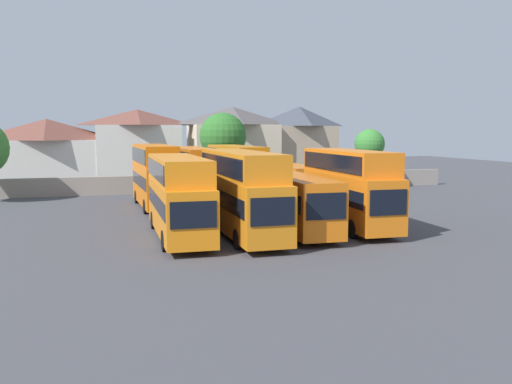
{
  "coord_description": "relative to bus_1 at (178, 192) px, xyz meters",
  "views": [
    {
      "loc": [
        -10.09,
        -31.31,
        6.2
      ],
      "look_at": [
        0.0,
        3.0,
        2.22
      ],
      "focal_mm": 38.53,
      "sensor_mm": 36.0,
      "label": 1
    }
  ],
  "objects": [
    {
      "name": "bus_6",
      "position": [
        3.18,
        13.23,
        0.06
      ],
      "size": [
        2.74,
        10.76,
        4.83
      ],
      "rotation": [
        0.0,
        0.0,
        -1.54
      ],
      "color": "orange",
      "rests_on": "ground"
    },
    {
      "name": "house_terrace_right",
      "position": [
        11.51,
        33.07,
        1.96
      ],
      "size": [
        10.61,
        7.22,
        9.08
      ],
      "color": "beige",
      "rests_on": "ground"
    },
    {
      "name": "bus_4",
      "position": [
        10.87,
        0.02,
        0.14
      ],
      "size": [
        2.84,
        10.28,
        4.99
      ],
      "rotation": [
        0.0,
        0.0,
        -1.6
      ],
      "color": "orange",
      "rests_on": "ground"
    },
    {
      "name": "bus_1",
      "position": [
        0.0,
        0.0,
        0.0
      ],
      "size": [
        2.83,
        11.2,
        4.72
      ],
      "rotation": [
        0.0,
        0.0,
        -1.59
      ],
      "color": "orange",
      "rests_on": "ground"
    },
    {
      "name": "bus_5",
      "position": [
        0.04,
        13.23,
        0.19
      ],
      "size": [
        2.86,
        10.57,
        5.07
      ],
      "rotation": [
        0.0,
        0.0,
        -1.54
      ],
      "color": "orange",
      "rests_on": "ground"
    },
    {
      "name": "bus_3",
      "position": [
        7.1,
        -0.47,
        -0.67
      ],
      "size": [
        2.89,
        10.2,
        3.49
      ],
      "rotation": [
        0.0,
        0.0,
        -1.61
      ],
      "color": "orange",
      "rests_on": "ground"
    },
    {
      "name": "house_terrace_far_right",
      "position": [
        20.3,
        33.71,
        2.05
      ],
      "size": [
        8.63,
        6.36,
        9.26
      ],
      "color": "tan",
      "rests_on": "ground"
    },
    {
      "name": "ground",
      "position": [
        5.5,
        17.71,
        -2.66
      ],
      "size": [
        140.0,
        140.0,
        0.0
      ],
      "primitive_type": "plane",
      "color": "#424247"
    },
    {
      "name": "house_terrace_left",
      "position": [
        -9.62,
        33.59,
        1.19
      ],
      "size": [
        11.43,
        6.52,
        7.55
      ],
      "color": "silver",
      "rests_on": "ground"
    },
    {
      "name": "bus_2",
      "position": [
        3.67,
        -0.45,
        0.16
      ],
      "size": [
        2.68,
        11.75,
        5.01
      ],
      "rotation": [
        0.0,
        0.0,
        -1.57
      ],
      "color": "orange",
      "rests_on": "ground"
    },
    {
      "name": "house_terrace_centre",
      "position": [
        0.26,
        33.67,
        1.75
      ],
      "size": [
        9.85,
        6.84,
        8.68
      ],
      "color": "silver",
      "rests_on": "ground"
    },
    {
      "name": "tree_left_of_lot",
      "position": [
        23.64,
        21.37,
        2.07
      ],
      "size": [
        3.21,
        3.21,
        6.41
      ],
      "color": "brown",
      "rests_on": "ground"
    },
    {
      "name": "bus_8",
      "position": [
        11.45,
        13.45,
        -0.76
      ],
      "size": [
        2.67,
        11.66,
        3.33
      ],
      "rotation": [
        0.0,
        0.0,
        -1.58
      ],
      "color": "orange",
      "rests_on": "ground"
    },
    {
      "name": "bus_7",
      "position": [
        6.99,
        13.61,
        0.12
      ],
      "size": [
        3.11,
        10.28,
        4.94
      ],
      "rotation": [
        0.0,
        0.0,
        -1.52
      ],
      "color": "orange",
      "rests_on": "ground"
    },
    {
      "name": "tree_right_of_lot",
      "position": [
        8.62,
        25.87,
        2.97
      ],
      "size": [
        4.99,
        4.99,
        8.15
      ],
      "color": "brown",
      "rests_on": "ground"
    },
    {
      "name": "depot_boundary_wall",
      "position": [
        5.5,
        23.37,
        -1.76
      ],
      "size": [
        56.0,
        0.5,
        1.8
      ],
      "primitive_type": "cube",
      "color": "gray",
      "rests_on": "ground"
    }
  ]
}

